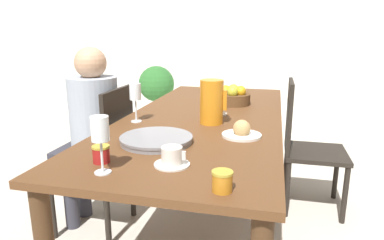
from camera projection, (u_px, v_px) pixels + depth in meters
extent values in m
plane|color=beige|center=(204.00, 230.00, 2.22)|extent=(20.00, 20.00, 0.00)
cube|color=silver|center=(249.00, 28.00, 4.81)|extent=(10.00, 0.06, 2.60)
cube|color=brown|center=(205.00, 118.00, 2.03)|extent=(0.89, 2.12, 0.03)
cylinder|color=#472D19|center=(185.00, 130.00, 3.16)|extent=(0.07, 0.07, 0.74)
cylinder|color=#472D19|center=(270.00, 136.00, 2.98)|extent=(0.07, 0.07, 0.74)
cylinder|color=black|center=(52.00, 208.00, 2.09)|extent=(0.04, 0.04, 0.40)
cylinder|color=black|center=(84.00, 183.00, 2.44)|extent=(0.04, 0.04, 0.40)
cylinder|color=black|center=(107.00, 216.00, 2.01)|extent=(0.04, 0.04, 0.40)
cylinder|color=black|center=(133.00, 188.00, 2.36)|extent=(0.04, 0.04, 0.40)
cube|color=black|center=(92.00, 167.00, 2.17)|extent=(0.42, 0.42, 0.03)
cube|color=black|center=(119.00, 129.00, 2.06)|extent=(0.03, 0.39, 0.49)
cylinder|color=black|center=(336.00, 173.00, 2.61)|extent=(0.04, 0.04, 0.40)
cylinder|color=black|center=(345.00, 195.00, 2.26)|extent=(0.04, 0.04, 0.40)
cylinder|color=black|center=(286.00, 169.00, 2.69)|extent=(0.04, 0.04, 0.40)
cylinder|color=black|center=(287.00, 189.00, 2.34)|extent=(0.04, 0.04, 0.40)
cube|color=black|center=(315.00, 153.00, 2.42)|extent=(0.42, 0.42, 0.03)
cube|color=black|center=(289.00, 116.00, 2.40)|extent=(0.03, 0.39, 0.49)
cylinder|color=#33333D|center=(71.00, 196.00, 2.21)|extent=(0.09, 0.09, 0.43)
cylinder|color=#33333D|center=(84.00, 186.00, 2.36)|extent=(0.09, 0.09, 0.43)
cube|color=#33333D|center=(85.00, 155.00, 2.20)|extent=(0.30, 0.34, 0.11)
cylinder|color=#9EA8B7|center=(94.00, 114.00, 2.12)|extent=(0.30, 0.30, 0.46)
sphere|color=tan|center=(90.00, 63.00, 2.04)|extent=(0.19, 0.19, 0.19)
cylinder|color=tan|center=(95.00, 90.00, 2.31)|extent=(0.25, 0.06, 0.20)
cylinder|color=orange|center=(212.00, 102.00, 1.82)|extent=(0.12, 0.12, 0.24)
cube|color=orange|center=(225.00, 100.00, 1.80)|extent=(0.02, 0.02, 0.11)
cone|color=orange|center=(202.00, 84.00, 1.81)|extent=(0.04, 0.04, 0.04)
cylinder|color=white|center=(136.00, 121.00, 1.88)|extent=(0.06, 0.06, 0.00)
cylinder|color=white|center=(136.00, 110.00, 1.86)|extent=(0.01, 0.01, 0.12)
cylinder|color=white|center=(135.00, 92.00, 1.84)|extent=(0.06, 0.06, 0.09)
cylinder|color=white|center=(103.00, 172.00, 1.19)|extent=(0.06, 0.06, 0.00)
cylinder|color=white|center=(102.00, 156.00, 1.18)|extent=(0.01, 0.01, 0.11)
cylinder|color=white|center=(100.00, 129.00, 1.15)|extent=(0.06, 0.06, 0.09)
cylinder|color=gold|center=(100.00, 134.00, 1.16)|extent=(0.05, 0.05, 0.05)
cylinder|color=silver|center=(172.00, 164.00, 1.26)|extent=(0.13, 0.13, 0.01)
cylinder|color=silver|center=(172.00, 155.00, 1.25)|extent=(0.08, 0.08, 0.06)
cube|color=silver|center=(184.00, 155.00, 1.24)|extent=(0.01, 0.01, 0.03)
cylinder|color=silver|center=(216.00, 114.00, 2.05)|extent=(0.13, 0.13, 0.01)
cylinder|color=silver|center=(216.00, 108.00, 2.04)|extent=(0.08, 0.08, 0.06)
cube|color=silver|center=(224.00, 108.00, 2.03)|extent=(0.01, 0.01, 0.03)
cylinder|color=gray|center=(156.00, 141.00, 1.52)|extent=(0.32, 0.32, 0.02)
cylinder|color=gray|center=(156.00, 137.00, 1.52)|extent=(0.32, 0.32, 0.01)
cylinder|color=silver|center=(241.00, 135.00, 1.61)|extent=(0.19, 0.19, 0.01)
sphere|color=tan|center=(242.00, 129.00, 1.60)|extent=(0.08, 0.08, 0.08)
cylinder|color=#A81E1E|center=(101.00, 154.00, 1.28)|extent=(0.06, 0.06, 0.07)
cylinder|color=gold|center=(101.00, 147.00, 1.28)|extent=(0.07, 0.07, 0.01)
cylinder|color=#C67A1E|center=(222.00, 181.00, 1.05)|extent=(0.06, 0.06, 0.07)
cylinder|color=gold|center=(222.00, 173.00, 1.04)|extent=(0.07, 0.07, 0.01)
cylinder|color=brown|center=(233.00, 99.00, 2.33)|extent=(0.23, 0.23, 0.07)
sphere|color=gold|center=(241.00, 91.00, 2.29)|extent=(0.07, 0.07, 0.07)
sphere|color=gold|center=(233.00, 89.00, 2.36)|extent=(0.07, 0.07, 0.07)
sphere|color=gold|center=(226.00, 91.00, 2.31)|extent=(0.07, 0.07, 0.07)
sphere|color=gold|center=(233.00, 92.00, 2.26)|extent=(0.07, 0.07, 0.07)
cylinder|color=#4C4742|center=(157.00, 118.00, 4.84)|extent=(0.21, 0.21, 0.15)
cylinder|color=brown|center=(157.00, 106.00, 4.79)|extent=(0.04, 0.04, 0.20)
sphere|color=#2D6B2D|center=(156.00, 84.00, 4.72)|extent=(0.49, 0.49, 0.49)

